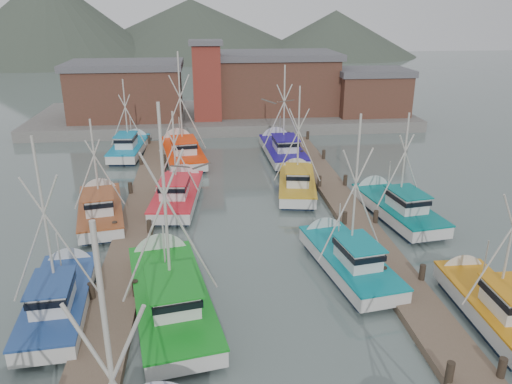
{
  "coord_description": "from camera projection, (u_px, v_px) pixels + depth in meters",
  "views": [
    {
      "loc": [
        -2.53,
        -22.76,
        13.21
      ],
      "look_at": [
        0.48,
        5.39,
        2.6
      ],
      "focal_mm": 35.0,
      "sensor_mm": 36.0,
      "label": 1
    }
  ],
  "objects": [
    {
      "name": "boat_11",
      "position": [
        394.0,
        206.0,
        33.2
      ],
      "size": [
        3.97,
        9.11,
        7.84
      ],
      "rotation": [
        0.0,
        0.0,
        0.15
      ],
      "color": "#0F1D34",
      "rests_on": "ground"
    },
    {
      "name": "shed_left",
      "position": [
        127.0,
        90.0,
        56.05
      ],
      "size": [
        12.72,
        8.48,
        6.2
      ],
      "color": "brown",
      "rests_on": "quay"
    },
    {
      "name": "gull_far",
      "position": [
        278.0,
        102.0,
        22.48
      ],
      "size": [
        1.49,
        0.65,
        0.24
      ],
      "rotation": [
        0.0,
        0.0,
        -0.59
      ],
      "color": "gray",
      "rests_on": "ground"
    },
    {
      "name": "ground",
      "position": [
        258.0,
        275.0,
        26.08
      ],
      "size": [
        260.0,
        260.0,
        0.0
      ],
      "primitive_type": "plane",
      "color": "#546560",
      "rests_on": "ground"
    },
    {
      "name": "boat_10",
      "position": [
        101.0,
        208.0,
        32.85
      ],
      "size": [
        4.12,
        8.94,
        7.48
      ],
      "rotation": [
        0.0,
        0.0,
        0.18
      ],
      "color": "#0F1D34",
      "rests_on": "ground"
    },
    {
      "name": "boat_4",
      "position": [
        169.0,
        292.0,
        23.26
      ],
      "size": [
        4.88,
        10.53,
        10.63
      ],
      "rotation": [
        0.0,
        0.0,
        0.18
      ],
      "color": "#0F1D34",
      "rests_on": "ground"
    },
    {
      "name": "gull_near",
      "position": [
        191.0,
        167.0,
        18.87
      ],
      "size": [
        1.54,
        0.66,
        0.24
      ],
      "rotation": [
        0.0,
        0.0,
        0.32
      ],
      "color": "gray",
      "rests_on": "ground"
    },
    {
      "name": "distant_hills",
      "position": [
        164.0,
        56.0,
        138.95
      ],
      "size": [
        175.0,
        140.0,
        42.0
      ],
      "color": "#3C4539",
      "rests_on": "ground"
    },
    {
      "name": "boat_12",
      "position": [
        182.0,
        151.0,
        45.7
      ],
      "size": [
        4.57,
        10.44,
        10.53
      ],
      "rotation": [
        0.0,
        0.0,
        0.15
      ],
      "color": "#0F1D34",
      "rests_on": "ground"
    },
    {
      "name": "quay",
      "position": [
        224.0,
        117.0,
        60.32
      ],
      "size": [
        44.0,
        16.0,
        1.2
      ],
      "primitive_type": "cube",
      "color": "gray",
      "rests_on": "ground"
    },
    {
      "name": "shed_right",
      "position": [
        371.0,
        91.0,
        58.08
      ],
      "size": [
        8.48,
        6.36,
        5.2
      ],
      "color": "brown",
      "rests_on": "quay"
    },
    {
      "name": "boat_7",
      "position": [
        489.0,
        302.0,
        22.44
      ],
      "size": [
        3.31,
        7.89,
        8.24
      ],
      "rotation": [
        0.0,
        0.0,
        -0.01
      ],
      "color": "#0F1D34",
      "rests_on": "ground"
    },
    {
      "name": "boat_8",
      "position": [
        179.0,
        193.0,
        35.54
      ],
      "size": [
        3.69,
        9.26,
        7.46
      ],
      "rotation": [
        0.0,
        0.0,
        -0.1
      ],
      "color": "#0F1D34",
      "rests_on": "ground"
    },
    {
      "name": "boat_13",
      "position": [
        282.0,
        149.0,
        46.32
      ],
      "size": [
        3.81,
        9.95,
        9.32
      ],
      "rotation": [
        0.0,
        0.0,
        0.03
      ],
      "color": "#0F1D34",
      "rests_on": "ground"
    },
    {
      "name": "lookout_tower",
      "position": [
        207.0,
        80.0,
        54.66
      ],
      "size": [
        3.6,
        3.6,
        8.5
      ],
      "color": "maroon",
      "rests_on": "quay"
    },
    {
      "name": "shed_center",
      "position": [
        274.0,
        82.0,
        59.48
      ],
      "size": [
        14.84,
        9.54,
        6.9
      ],
      "color": "brown",
      "rests_on": "quay"
    },
    {
      "name": "dock_left",
      "position": [
        131.0,
        243.0,
        29.08
      ],
      "size": [
        2.3,
        46.0,
        1.5
      ],
      "color": "brown",
      "rests_on": "ground"
    },
    {
      "name": "boat_5",
      "position": [
        345.0,
        257.0,
        26.45
      ],
      "size": [
        3.89,
        8.75,
        9.18
      ],
      "rotation": [
        0.0,
        0.0,
        0.16
      ],
      "color": "#0F1D34",
      "rests_on": "ground"
    },
    {
      "name": "boat_14",
      "position": [
        130.0,
        147.0,
        47.07
      ],
      "size": [
        3.22,
        8.56,
        7.75
      ],
      "rotation": [
        0.0,
        0.0,
        -0.07
      ],
      "color": "#0F1D34",
      "rests_on": "ground"
    },
    {
      "name": "boat_9",
      "position": [
        297.0,
        182.0,
        37.63
      ],
      "size": [
        3.84,
        8.63,
        8.65
      ],
      "rotation": [
        0.0,
        0.0,
        -0.16
      ],
      "color": "#0F1D34",
      "rests_on": "ground"
    },
    {
      "name": "dock_right",
      "position": [
        364.0,
        232.0,
        30.47
      ],
      "size": [
        2.3,
        46.0,
        1.5
      ],
      "color": "brown",
      "rests_on": "ground"
    },
    {
      "name": "boat_6",
      "position": [
        61.0,
        296.0,
        22.91
      ],
      "size": [
        3.66,
        8.47,
        9.06
      ],
      "rotation": [
        0.0,
        0.0,
        0.08
      ],
      "color": "#0F1D34",
      "rests_on": "ground"
    }
  ]
}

